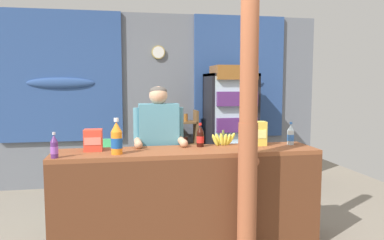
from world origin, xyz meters
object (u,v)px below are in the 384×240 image
(plastic_lawn_chair, at_px, (104,169))
(soda_bottle_grape_soda, at_px, (54,147))
(shopkeeper, at_px, (159,141))
(drink_fridge, at_px, (231,122))
(timber_post, at_px, (248,129))
(soda_bottle_cola, at_px, (200,137))
(banana_bunch, at_px, (223,139))
(bottle_shelf_rack, at_px, (181,148))
(stall_counter, at_px, (189,191))
(soda_bottle_orange_soda, at_px, (117,139))
(snack_box_instant_noodle, at_px, (254,134))
(snack_box_crackers, at_px, (93,140))
(soda_bottle_water, at_px, (291,135))

(plastic_lawn_chair, distance_m, soda_bottle_grape_soda, 1.59)
(shopkeeper, bearing_deg, drink_fridge, 49.66)
(timber_post, height_order, soda_bottle_cola, timber_post)
(banana_bunch, bearing_deg, soda_bottle_grape_soda, -167.10)
(timber_post, relative_size, soda_bottle_cola, 10.44)
(bottle_shelf_rack, xyz_separation_m, soda_bottle_grape_soda, (-1.42, -2.20, 0.43))
(drink_fridge, bearing_deg, timber_post, -102.82)
(stall_counter, height_order, soda_bottle_grape_soda, soda_bottle_grape_soda)
(shopkeeper, distance_m, soda_bottle_orange_soda, 0.67)
(timber_post, xyz_separation_m, snack_box_instant_noodle, (0.24, 0.51, -0.11))
(timber_post, bearing_deg, soda_bottle_grape_soda, 172.44)
(soda_bottle_orange_soda, distance_m, soda_bottle_grape_soda, 0.52)
(drink_fridge, relative_size, snack_box_crackers, 9.09)
(shopkeeper, relative_size, snack_box_crackers, 7.69)
(soda_bottle_orange_soda, bearing_deg, shopkeeper, 50.28)
(snack_box_crackers, distance_m, snack_box_instant_noodle, 1.57)
(bottle_shelf_rack, bearing_deg, snack_box_crackers, -120.50)
(plastic_lawn_chair, distance_m, snack_box_instant_noodle, 2.02)
(timber_post, height_order, soda_bottle_orange_soda, timber_post)
(bottle_shelf_rack, xyz_separation_m, soda_bottle_cola, (-0.10, -1.88, 0.44))
(shopkeeper, bearing_deg, soda_bottle_cola, -34.42)
(soda_bottle_water, height_order, soda_bottle_grape_soda, soda_bottle_water)
(bottle_shelf_rack, distance_m, soda_bottle_cola, 1.93)
(soda_bottle_orange_soda, relative_size, snack_box_crackers, 1.61)
(drink_fridge, bearing_deg, plastic_lawn_chair, -163.59)
(soda_bottle_grape_soda, relative_size, snack_box_crackers, 1.10)
(bottle_shelf_rack, distance_m, snack_box_instant_noodle, 2.01)
(drink_fridge, distance_m, soda_bottle_orange_soda, 2.50)
(shopkeeper, height_order, soda_bottle_grape_soda, shopkeeper)
(soda_bottle_grape_soda, relative_size, soda_bottle_cola, 0.93)
(soda_bottle_water, bearing_deg, shopkeeper, 166.67)
(snack_box_crackers, bearing_deg, snack_box_instant_noodle, 0.12)
(bottle_shelf_rack, height_order, snack_box_crackers, bottle_shelf_rack)
(timber_post, relative_size, snack_box_instant_noodle, 10.15)
(stall_counter, height_order, shopkeeper, shopkeeper)
(timber_post, xyz_separation_m, snack_box_crackers, (-1.33, 0.50, -0.14))
(timber_post, bearing_deg, snack_box_crackers, 159.22)
(stall_counter, distance_m, snack_box_crackers, 1.01)
(soda_bottle_grape_soda, bearing_deg, soda_bottle_cola, 13.70)
(drink_fridge, height_order, snack_box_instant_noodle, drink_fridge)
(plastic_lawn_chair, relative_size, shopkeeper, 0.56)
(soda_bottle_cola, relative_size, snack_box_crackers, 1.18)
(bottle_shelf_rack, height_order, plastic_lawn_chair, bottle_shelf_rack)
(timber_post, relative_size, banana_bunch, 9.05)
(snack_box_crackers, relative_size, snack_box_instant_noodle, 0.82)
(drink_fridge, distance_m, shopkeeper, 1.85)
(plastic_lawn_chair, xyz_separation_m, banana_bunch, (1.24, -1.10, 0.51))
(shopkeeper, bearing_deg, banana_bunch, -19.90)
(stall_counter, bearing_deg, banana_bunch, 34.48)
(shopkeeper, xyz_separation_m, soda_bottle_water, (1.32, -0.31, 0.07))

